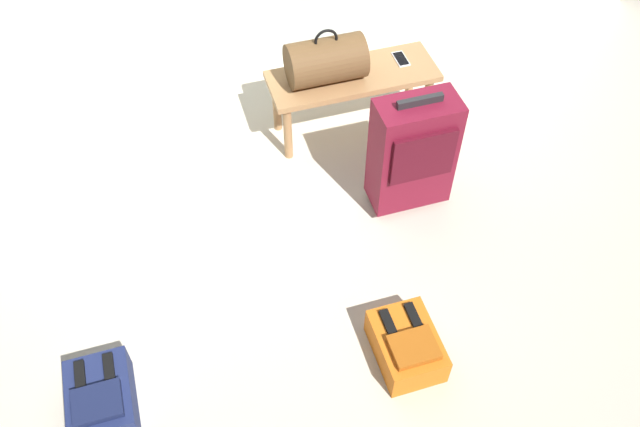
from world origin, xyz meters
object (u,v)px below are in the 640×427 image
(backpack_navy, at_px, (101,399))
(bench, at_px, (353,83))
(duffel_bag_brown, at_px, (326,61))
(cell_phone, at_px, (401,59))
(suitcase_upright_burgundy, at_px, (413,152))
(backpack_orange, at_px, (407,346))

(backpack_navy, bearing_deg, bench, 40.94)
(bench, distance_m, backpack_navy, 2.21)
(bench, bearing_deg, backpack_navy, -139.06)
(duffel_bag_brown, bearing_deg, backpack_navy, -136.03)
(cell_phone, xyz_separation_m, suitcase_upright_burgundy, (-0.21, -0.72, -0.04))
(duffel_bag_brown, relative_size, cell_phone, 3.06)
(cell_phone, bearing_deg, suitcase_upright_burgundy, -106.41)
(duffel_bag_brown, height_order, backpack_navy, duffel_bag_brown)
(duffel_bag_brown, bearing_deg, bench, 0.00)
(bench, height_order, suitcase_upright_burgundy, suitcase_upright_burgundy)
(backpack_orange, xyz_separation_m, backpack_navy, (-1.40, 0.15, 0.00))
(bench, distance_m, cell_phone, 0.33)
(bench, bearing_deg, suitcase_upright_burgundy, -81.11)
(backpack_orange, bearing_deg, suitcase_upright_burgundy, 67.99)
(bench, bearing_deg, backpack_orange, -99.45)
(backpack_navy, bearing_deg, cell_phone, 36.87)
(bench, relative_size, duffel_bag_brown, 2.27)
(backpack_orange, distance_m, backpack_navy, 1.40)
(suitcase_upright_burgundy, relative_size, backpack_orange, 2.00)
(duffel_bag_brown, distance_m, cell_phone, 0.50)
(duffel_bag_brown, relative_size, backpack_orange, 1.16)
(duffel_bag_brown, bearing_deg, cell_phone, 5.04)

